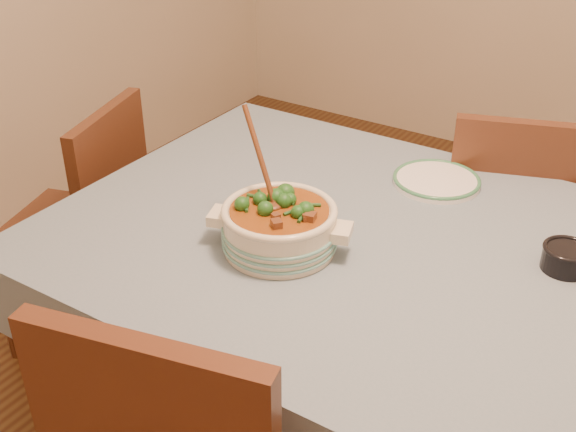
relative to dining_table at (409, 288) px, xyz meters
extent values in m
cube|color=brown|center=(0.00, 0.00, 0.06)|extent=(1.60, 1.00, 0.05)
cube|color=gray|center=(0.00, 0.00, 0.09)|extent=(1.68, 1.08, 0.01)
cylinder|color=brown|center=(-0.73, -0.43, -0.31)|extent=(0.07, 0.07, 0.70)
cylinder|color=brown|center=(-0.73, 0.43, -0.31)|extent=(0.07, 0.07, 0.70)
cylinder|color=#ECE2C5|center=(-0.26, -0.14, 0.14)|extent=(0.31, 0.31, 0.10)
torus|color=#ECE2C5|center=(-0.26, -0.14, 0.19)|extent=(0.25, 0.25, 0.02)
cube|color=#ECE2C5|center=(-0.13, -0.10, 0.15)|extent=(0.06, 0.08, 0.02)
cube|color=#ECE2C5|center=(-0.39, -0.18, 0.15)|extent=(0.06, 0.08, 0.02)
cylinder|color=#8F4714|center=(-0.26, -0.14, 0.18)|extent=(0.22, 0.22, 0.02)
cylinder|color=white|center=(-0.09, 0.34, 0.10)|extent=(0.30, 0.30, 0.02)
torus|color=#3C8559|center=(-0.09, 0.34, 0.11)|extent=(0.23, 0.23, 0.01)
cylinder|color=black|center=(0.30, 0.12, 0.12)|extent=(0.12, 0.12, 0.05)
torus|color=black|center=(0.30, 0.12, 0.14)|extent=(0.10, 0.10, 0.01)
cylinder|color=black|center=(0.30, 0.12, 0.13)|extent=(0.08, 0.08, 0.01)
cube|color=#542A19|center=(0.04, 0.71, -0.21)|extent=(0.54, 0.54, 0.04)
cube|color=#542A19|center=(0.10, 0.53, 0.01)|extent=(0.41, 0.18, 0.45)
cylinder|color=#542A19|center=(0.15, 0.94, -0.44)|extent=(0.04, 0.04, 0.45)
cylinder|color=#542A19|center=(-0.19, 0.82, -0.44)|extent=(0.04, 0.04, 0.45)
cylinder|color=#542A19|center=(0.27, 0.60, -0.44)|extent=(0.04, 0.04, 0.45)
cylinder|color=#542A19|center=(-0.07, 0.48, -0.44)|extent=(0.04, 0.04, 0.45)
cube|color=#542A19|center=(-1.17, 0.02, -0.24)|extent=(0.50, 0.50, 0.04)
cube|color=#542A19|center=(-1.00, 0.07, -0.03)|extent=(0.15, 0.39, 0.43)
cylinder|color=#542A19|center=(-1.38, 0.13, -0.45)|extent=(0.04, 0.04, 0.43)
cylinder|color=#542A19|center=(-1.29, -0.20, -0.45)|extent=(0.04, 0.04, 0.43)
cylinder|color=#542A19|center=(-1.06, 0.23, -0.45)|extent=(0.04, 0.04, 0.43)
cylinder|color=#542A19|center=(-0.96, -0.10, -0.45)|extent=(0.04, 0.04, 0.43)
camera|label=1|loc=(0.49, -1.27, 0.96)|focal=45.00mm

